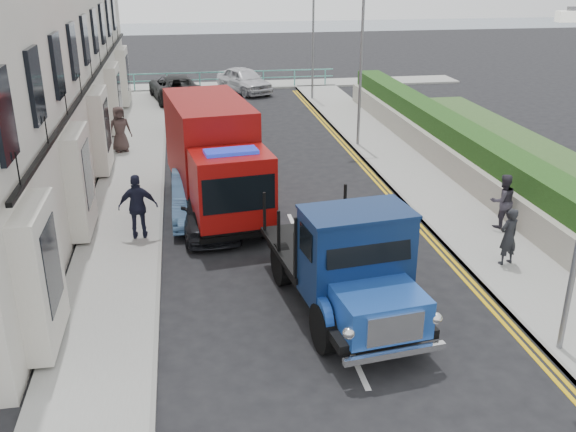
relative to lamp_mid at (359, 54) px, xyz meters
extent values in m
plane|color=black|center=(-4.18, -14.00, -4.00)|extent=(120.00, 120.00, 0.00)
cube|color=gray|center=(-9.38, -5.00, -3.94)|extent=(2.40, 38.00, 0.12)
cube|color=gray|center=(1.12, -5.00, -3.94)|extent=(2.60, 38.00, 0.12)
cube|color=gray|center=(-4.18, 15.00, -3.94)|extent=(30.00, 2.50, 0.12)
plane|color=slate|center=(-4.18, 46.00, -4.00)|extent=(120.00, 120.00, 0.00)
cube|color=black|center=(-10.53, -1.00, -0.40)|extent=(0.12, 28.00, 0.10)
cube|color=#B2AD9E|center=(2.42, -5.00, -3.45)|extent=(0.30, 28.00, 1.00)
cube|color=#1E3C13|center=(3.12, -5.00, -3.05)|extent=(1.20, 28.00, 1.70)
cube|color=#59B2A5|center=(-4.18, 14.20, -2.92)|extent=(13.00, 0.08, 0.06)
cube|color=#59B2A5|center=(-4.18, 14.20, -3.35)|extent=(13.00, 0.06, 0.05)
cube|color=beige|center=(-0.88, -16.00, 2.78)|extent=(0.35, 0.18, 0.18)
cylinder|color=slate|center=(0.12, 0.00, -0.50)|extent=(0.12, 0.12, 7.00)
cylinder|color=slate|center=(0.12, 10.00, -0.50)|extent=(0.12, 0.12, 7.00)
cylinder|color=black|center=(-4.74, -15.12, -3.46)|extent=(0.43, 1.11, 1.08)
cylinder|color=black|center=(-2.78, -14.87, -3.46)|extent=(0.43, 1.11, 1.08)
cylinder|color=black|center=(-5.14, -12.00, -3.46)|extent=(0.43, 1.11, 1.08)
cylinder|color=black|center=(-3.18, -11.75, -3.46)|extent=(0.43, 1.11, 1.08)
cube|color=black|center=(-3.96, -13.43, -3.30)|extent=(2.80, 5.62, 0.20)
cube|color=#1F4CA9|center=(-3.70, -15.50, -2.90)|extent=(1.91, 1.67, 0.81)
cube|color=silver|center=(-3.60, -16.24, -2.90)|extent=(1.18, 0.24, 0.62)
cube|color=#0E224C|center=(-3.86, -14.21, -2.26)|extent=(2.40, 1.62, 1.97)
cube|color=black|center=(-4.13, -12.10, -3.04)|extent=(2.74, 3.42, 0.13)
cylinder|color=black|center=(-7.06, -9.29, -3.49)|extent=(0.42, 1.04, 1.01)
cylinder|color=black|center=(-5.15, -9.04, -3.49)|extent=(0.42, 1.04, 1.01)
cylinder|color=black|center=(-7.44, -6.47, -3.49)|extent=(0.42, 1.04, 1.01)
cylinder|color=black|center=(-5.53, -6.22, -3.49)|extent=(0.42, 1.04, 1.01)
cylinder|color=black|center=(-7.70, -4.47, -3.49)|extent=(0.42, 1.04, 1.01)
cylinder|color=black|center=(-5.79, -4.22, -3.49)|extent=(0.42, 1.04, 1.01)
cube|color=black|center=(-6.42, -6.80, -3.31)|extent=(2.94, 6.64, 0.23)
cube|color=maroon|center=(-6.11, -9.16, -2.35)|extent=(2.41, 2.02, 2.02)
cube|color=black|center=(-5.99, -10.00, -2.25)|extent=(2.01, 0.34, 1.01)
cube|color=maroon|center=(-6.56, -5.80, -1.89)|extent=(2.90, 5.03, 2.75)
imported|color=black|center=(-6.79, -8.09, -3.30)|extent=(1.87, 4.18, 1.40)
imported|color=#527EB1|center=(-7.11, -7.00, -3.32)|extent=(1.48, 4.15, 1.36)
imported|color=#A5A6AA|center=(-6.78, 2.82, -3.34)|extent=(2.23, 4.65, 1.31)
imported|color=black|center=(-7.68, 11.17, -3.25)|extent=(3.39, 5.76, 1.50)
imported|color=silver|center=(-3.53, 12.95, -3.23)|extent=(3.49, 4.82, 1.52)
imported|color=black|center=(0.88, -12.10, -3.09)|extent=(0.65, 0.52, 1.57)
imported|color=#34303B|center=(1.92, -9.70, -3.05)|extent=(0.85, 0.68, 1.66)
imported|color=#1A1C30|center=(-8.79, -8.72, -2.92)|extent=(1.12, 0.47, 1.91)
imported|color=#3D2E2C|center=(-9.98, 0.54, -2.92)|extent=(1.09, 0.91, 1.91)
camera|label=1|loc=(-7.37, -26.33, 3.70)|focal=40.00mm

